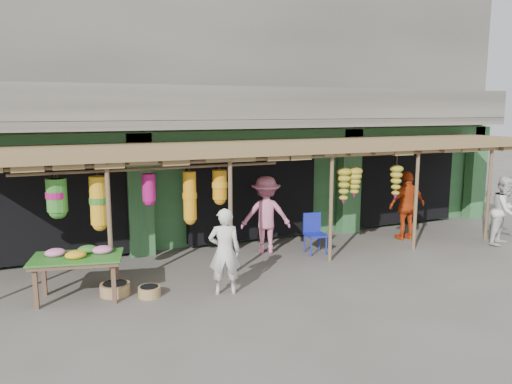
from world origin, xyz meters
name	(u,v)px	position (x,y,z in m)	size (l,w,h in m)	color
ground	(288,264)	(0.00, 0.00, 0.00)	(80.00, 80.00, 0.00)	#514C47
building	(218,115)	(0.00, 4.87, 3.37)	(16.40, 6.80, 7.00)	gray
awning	(268,151)	(-0.16, 0.80, 2.57)	(14.00, 2.70, 2.79)	brown
flower_table	(78,258)	(-4.62, -0.37, 0.79)	(1.80, 1.28, 0.98)	brown
blue_chair	(314,231)	(1.01, 0.58, 0.55)	(0.51, 0.52, 0.99)	#1923A4
basket_mid	(115,289)	(-3.98, -0.42, 0.11)	(0.58, 0.58, 0.22)	#A27348
basket_right	(149,292)	(-3.39, -0.79, 0.10)	(0.43, 0.43, 0.20)	#8C5E41
person_front	(225,251)	(-2.00, -1.21, 0.85)	(0.62, 0.41, 1.70)	silver
person_right	(505,211)	(6.00, -0.76, 0.91)	(0.89, 0.69, 1.83)	silver
person_vendor	(407,205)	(4.00, 0.71, 0.95)	(1.11, 0.46, 1.90)	#C43F12
person_shopper	(266,215)	(-0.10, 1.06, 0.96)	(1.24, 0.71, 1.92)	#D36F91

